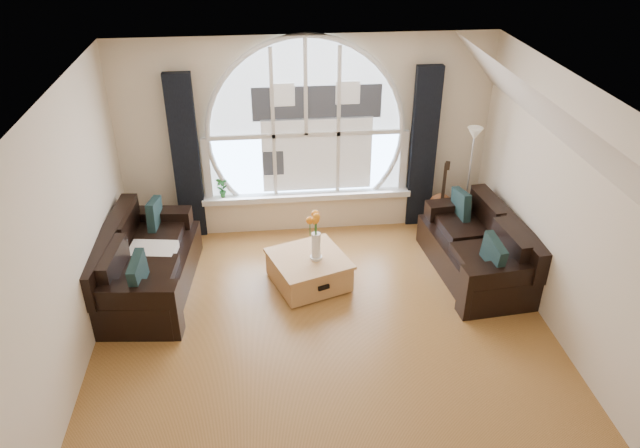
{
  "coord_description": "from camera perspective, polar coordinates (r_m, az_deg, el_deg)",
  "views": [
    {
      "loc": [
        -0.59,
        -4.81,
        4.36
      ],
      "look_at": [
        0.0,
        0.9,
        1.05
      ],
      "focal_mm": 33.69,
      "sensor_mm": 36.0,
      "label": 1
    }
  ],
  "objects": [
    {
      "name": "neighbor_house",
      "position": [
        8.07,
        -0.27,
        9.22
      ],
      "size": [
        1.7,
        0.02,
        1.5
      ],
      "primitive_type": "cube",
      "color": "silver",
      "rests_on": "wall_back"
    },
    {
      "name": "ground",
      "position": [
        6.52,
        0.84,
        -12.02
      ],
      "size": [
        5.0,
        5.5,
        0.01
      ],
      "primitive_type": "cube",
      "color": "brown",
      "rests_on": "ground"
    },
    {
      "name": "wall_back",
      "position": [
        8.16,
        -1.36,
        8.31
      ],
      "size": [
        5.0,
        0.01,
        2.7
      ],
      "primitive_type": "cube",
      "color": "beige",
      "rests_on": "ground"
    },
    {
      "name": "guitar",
      "position": [
        8.61,
        11.5,
        2.91
      ],
      "size": [
        0.42,
        0.34,
        1.06
      ],
      "primitive_type": "cube",
      "rotation": [
        0.0,
        0.0,
        -0.32
      ],
      "color": "brown",
      "rests_on": "ground"
    },
    {
      "name": "wall_left",
      "position": [
        5.98,
        -23.62,
        -3.03
      ],
      "size": [
        0.01,
        5.5,
        2.7
      ],
      "primitive_type": "cube",
      "color": "beige",
      "rests_on": "ground"
    },
    {
      "name": "sofa_right",
      "position": [
        7.71,
        14.7,
        -2.01
      ],
      "size": [
        1.07,
        1.88,
        0.8
      ],
      "primitive_type": "cube",
      "rotation": [
        0.0,
        0.0,
        0.1
      ],
      "color": "black",
      "rests_on": "ground"
    },
    {
      "name": "vase_flowers",
      "position": [
        7.05,
        -0.38,
        -0.63
      ],
      "size": [
        0.24,
        0.24,
        0.7
      ],
      "primitive_type": "cube",
      "color": "white",
      "rests_on": "coffee_chest"
    },
    {
      "name": "window_frame",
      "position": [
        8.0,
        -1.35,
        9.98
      ],
      "size": [
        2.76,
        0.08,
        2.15
      ],
      "primitive_type": "cube",
      "color": "white",
      "rests_on": "wall_back"
    },
    {
      "name": "wall_right",
      "position": [
        6.46,
        23.54,
        -0.51
      ],
      "size": [
        0.01,
        5.5,
        2.7
      ],
      "primitive_type": "cube",
      "color": "beige",
      "rests_on": "ground"
    },
    {
      "name": "potted_plant",
      "position": [
        8.33,
        -9.31,
        3.47
      ],
      "size": [
        0.16,
        0.11,
        0.3
      ],
      "primitive_type": "imported",
      "rotation": [
        0.0,
        0.0,
        -0.02
      ],
      "color": "#1E6023",
      "rests_on": "window_sill"
    },
    {
      "name": "arched_window",
      "position": [
        8.03,
        -1.36,
        10.05
      ],
      "size": [
        2.6,
        0.06,
        2.15
      ],
      "primitive_type": "cube",
      "color": "silver",
      "rests_on": "wall_back"
    },
    {
      "name": "throw_blanket",
      "position": [
        7.34,
        -15.82,
        -3.01
      ],
      "size": [
        0.63,
        0.63,
        0.1
      ],
      "primitive_type": "cube",
      "rotation": [
        0.0,
        0.0,
        -0.15
      ],
      "color": "silver",
      "rests_on": "sofa_left"
    },
    {
      "name": "ceiling",
      "position": [
        5.12,
        1.06,
        11.07
      ],
      "size": [
        5.0,
        5.5,
        0.01
      ],
      "primitive_type": "cube",
      "color": "silver",
      "rests_on": "ground"
    },
    {
      "name": "curtain_right",
      "position": [
        8.39,
        9.76,
        7.04
      ],
      "size": [
        0.35,
        0.12,
        2.3
      ],
      "primitive_type": "cube",
      "color": "black",
      "rests_on": "ground"
    },
    {
      "name": "attic_slope",
      "position": [
        5.91,
        22.92,
        7.71
      ],
      "size": [
        0.92,
        5.5,
        0.72
      ],
      "primitive_type": "cube",
      "color": "silver",
      "rests_on": "ground"
    },
    {
      "name": "sofa_left",
      "position": [
        7.44,
        -16.18,
        -3.51
      ],
      "size": [
        1.14,
        2.0,
        0.85
      ],
      "primitive_type": "cube",
      "rotation": [
        0.0,
        0.0,
        -0.1
      ],
      "color": "black",
      "rests_on": "ground"
    },
    {
      "name": "window_sill",
      "position": [
        8.41,
        -1.23,
        2.73
      ],
      "size": [
        2.9,
        0.22,
        0.08
      ],
      "primitive_type": "cube",
      "color": "white",
      "rests_on": "wall_back"
    },
    {
      "name": "floor_lamp",
      "position": [
        8.32,
        13.87,
        3.71
      ],
      "size": [
        0.24,
        0.24,
        1.6
      ],
      "primitive_type": "cube",
      "color": "#B2B2B2",
      "rests_on": "ground"
    },
    {
      "name": "coffee_chest",
      "position": [
        7.37,
        -1.06,
        -4.3
      ],
      "size": [
        1.09,
        1.09,
        0.42
      ],
      "primitive_type": "cube",
      "rotation": [
        0.0,
        0.0,
        0.34
      ],
      "color": "#BC854D",
      "rests_on": "ground"
    },
    {
      "name": "curtain_left",
      "position": [
        8.16,
        -12.6,
        6.07
      ],
      "size": [
        0.35,
        0.12,
        2.3
      ],
      "primitive_type": "cube",
      "color": "black",
      "rests_on": "ground"
    }
  ]
}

